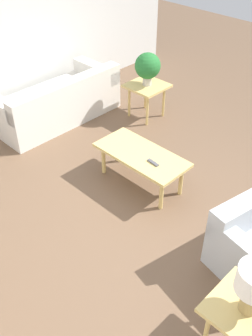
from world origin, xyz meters
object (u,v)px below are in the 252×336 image
at_px(coffee_table, 141,157).
at_px(side_table_plant, 147,89).
at_px(potted_plant, 148,66).
at_px(sofa, 57,103).
at_px(side_table_lamp, 246,314).

bearing_deg(coffee_table, side_table_plant, -49.99).
distance_m(coffee_table, side_table_plant, 1.69).
bearing_deg(potted_plant, side_table_plant, -135.00).
distance_m(side_table_plant, potted_plant, 0.37).
relative_size(sofa, coffee_table, 1.69).
bearing_deg(side_table_plant, potted_plant, 45.00).
bearing_deg(sofa, side_table_lamp, 72.48).
height_order(coffee_table, potted_plant, potted_plant).
distance_m(side_table_plant, side_table_lamp, 3.86).
height_order(sofa, coffee_table, sofa).
height_order(sofa, side_table_plant, sofa).
relative_size(side_table_plant, potted_plant, 1.13).
height_order(coffee_table, side_table_lamp, side_table_lamp).
relative_size(sofa, side_table_lamp, 3.48).
xyz_separation_m(coffee_table, side_table_plant, (1.08, -1.29, 0.06)).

